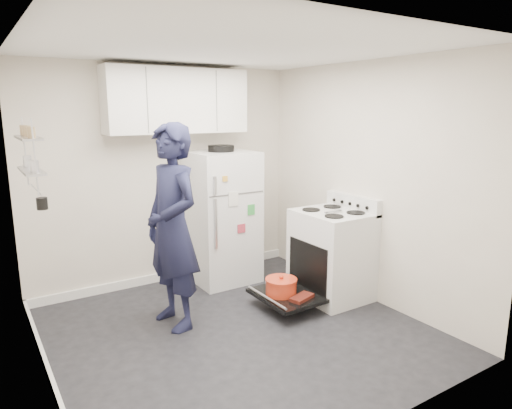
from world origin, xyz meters
TOP-DOWN VIEW (x-y plane):
  - room at (-0.03, 0.03)m, footprint 3.21×3.21m
  - electric_range at (1.26, 0.15)m, footprint 0.66×0.76m
  - open_oven_door at (0.65, 0.16)m, footprint 0.55×0.70m
  - refrigerator at (0.54, 1.25)m, footprint 0.72×0.74m
  - upper_cabinets at (0.10, 1.43)m, footprint 1.60×0.33m
  - wall_shelf_rack at (-1.52, 0.49)m, footprint 0.14×0.60m
  - person at (-0.41, 0.46)m, footprint 0.54×0.75m

SIDE VIEW (x-z plane):
  - open_oven_door at x=0.65m, z-range 0.08..0.32m
  - electric_range at x=1.26m, z-range -0.08..1.02m
  - refrigerator at x=0.54m, z-range -0.03..1.58m
  - person at x=-0.41m, z-range 0.00..1.90m
  - room at x=-0.03m, z-range -0.05..2.46m
  - wall_shelf_rack at x=-1.52m, z-range 1.37..1.98m
  - upper_cabinets at x=0.10m, z-range 1.75..2.45m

